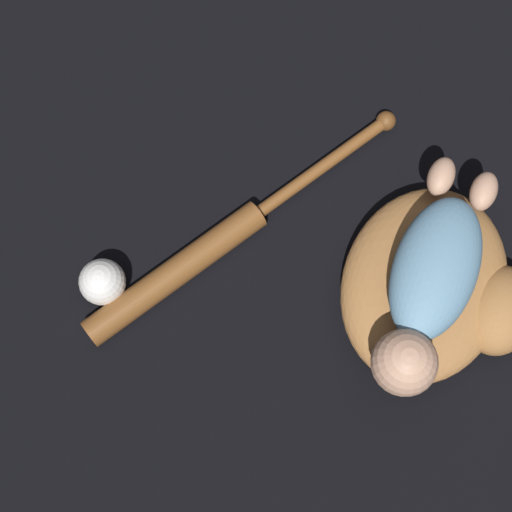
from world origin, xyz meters
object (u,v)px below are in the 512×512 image
baseball_glove (437,288)px  baseball (102,282)px  baseball_bat (205,251)px  baby_figure (430,285)px

baseball_glove → baseball: size_ratio=5.07×
baseball_bat → baseball: 0.16m
baseball_bat → baseball: bearing=-64.3°
baseball_glove → baby_figure: (0.02, -0.03, 0.08)m
baby_figure → baseball_bat: size_ratio=0.82×
baseball_bat → baseball: size_ratio=6.29×
baby_figure → baseball_bat: baby_figure is taller
baseball_bat → baseball: baseball is taller
baseball_glove → baseball: 0.50m
baby_figure → baseball_bat: bearing=-98.0°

